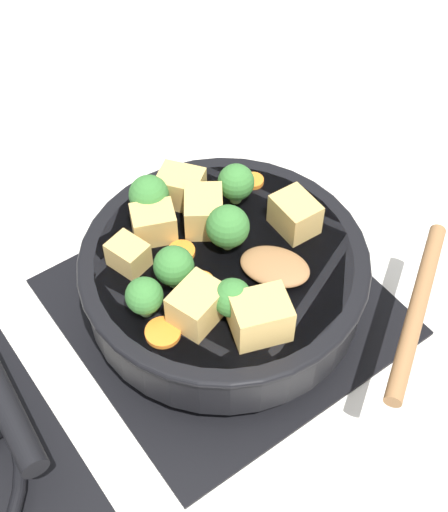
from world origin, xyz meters
TOP-DOWN VIEW (x-y plane):
  - ground_plane at (0.00, 0.00)m, footprint 2.40×2.40m
  - front_burner_grate at (0.00, 0.00)m, footprint 0.31×0.31m
  - skillet_pan at (0.00, 0.00)m, footprint 0.29×0.40m
  - wooden_spoon at (-0.10, -0.07)m, footprint 0.22×0.20m
  - tofu_cube_center_large at (0.06, 0.04)m, footprint 0.05×0.05m
  - tofu_cube_near_handle at (0.09, -0.01)m, footprint 0.06×0.06m
  - tofu_cube_east_chunk at (-0.01, -0.08)m, footprint 0.05×0.04m
  - tofu_cube_west_chunk at (0.05, -0.01)m, footprint 0.06×0.06m
  - tofu_cube_back_piece at (-0.04, 0.06)m, footprint 0.05×0.06m
  - tofu_cube_front_piece at (0.05, 0.08)m, footprint 0.04×0.04m
  - tofu_cube_mid_small at (-0.09, 0.02)m, footprint 0.05×0.06m
  - broccoli_floret_near_spoon at (0.01, -0.01)m, footprint 0.04×0.04m
  - broccoli_floret_center_top at (0.05, -0.05)m, footprint 0.04×0.04m
  - broccoli_floret_east_rim at (0.00, 0.06)m, footprint 0.04×0.04m
  - broccoli_floret_west_rim at (-0.01, 0.10)m, footprint 0.03×0.03m
  - broccoli_floret_north_edge at (-0.06, 0.03)m, footprint 0.04×0.04m
  - broccoli_floret_south_cluster at (0.09, 0.03)m, footprint 0.04×0.04m
  - carrot_slice_orange_thin at (0.06, -0.09)m, footprint 0.02×0.02m
  - carrot_slice_near_center at (-0.04, 0.10)m, footprint 0.03×0.03m
  - carrot_slice_edge_slice at (0.03, 0.03)m, footprint 0.03×0.03m
  - carrot_slice_under_broccoli at (-0.01, 0.04)m, footprint 0.02×0.02m

SIDE VIEW (x-z plane):
  - ground_plane at x=0.00m, z-range 0.00..0.00m
  - front_burner_grate at x=0.00m, z-range 0.00..0.03m
  - skillet_pan at x=0.00m, z-range 0.03..0.09m
  - carrot_slice_orange_thin at x=0.06m, z-range 0.09..0.09m
  - carrot_slice_near_center at x=-0.04m, z-range 0.09..0.09m
  - carrot_slice_edge_slice at x=0.03m, z-range 0.09..0.09m
  - carrot_slice_under_broccoli at x=-0.01m, z-range 0.09..0.09m
  - wooden_spoon at x=-0.10m, z-range 0.09..0.10m
  - tofu_cube_front_piece at x=0.05m, z-range 0.09..0.11m
  - tofu_cube_center_large at x=0.06m, z-range 0.09..0.12m
  - tofu_cube_east_chunk at x=-0.01m, z-range 0.09..0.12m
  - tofu_cube_near_handle at x=0.09m, z-range 0.09..0.12m
  - tofu_cube_back_piece at x=-0.04m, z-range 0.09..0.12m
  - tofu_cube_west_chunk at x=0.05m, z-range 0.09..0.12m
  - tofu_cube_mid_small at x=-0.09m, z-range 0.09..0.13m
  - broccoli_floret_west_rim at x=-0.01m, z-range 0.09..0.13m
  - broccoli_floret_north_edge at x=-0.06m, z-range 0.09..0.13m
  - broccoli_floret_center_top at x=0.05m, z-range 0.09..0.13m
  - broccoli_floret_east_rim at x=0.00m, z-range 0.09..0.13m
  - broccoli_floret_south_cluster at x=0.09m, z-range 0.09..0.14m
  - broccoli_floret_near_spoon at x=0.01m, z-range 0.09..0.14m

